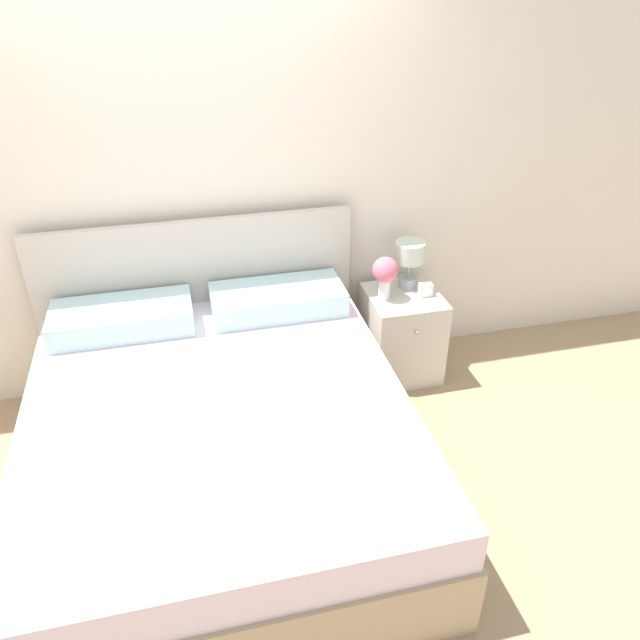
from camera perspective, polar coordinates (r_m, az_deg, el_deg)
The scene contains 7 objects.
ground_plane at distance 4.11m, azimuth -10.16°, elevation -4.93°, with size 12.00×12.00×0.00m, color tan.
wall_back at distance 3.58m, azimuth -12.21°, elevation 12.78°, with size 8.00×0.06×2.60m.
bed at distance 3.18m, azimuth -9.14°, elevation -10.35°, with size 1.83×2.03×1.07m.
nightstand at distance 3.97m, azimuth 7.46°, elevation -1.27°, with size 0.44×0.47×0.56m.
table_lamp at distance 3.84m, azimuth 8.17°, elevation 5.71°, with size 0.18×0.18×0.30m.
flower_vase at distance 3.70m, azimuth 6.02°, elevation 4.31°, with size 0.15×0.15×0.27m.
alarm_clock at distance 3.82m, azimuth 9.64°, elevation 2.74°, with size 0.08×0.06×0.08m.
Camera 1 is at (-0.07, -3.34, 2.40)m, focal length 35.00 mm.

